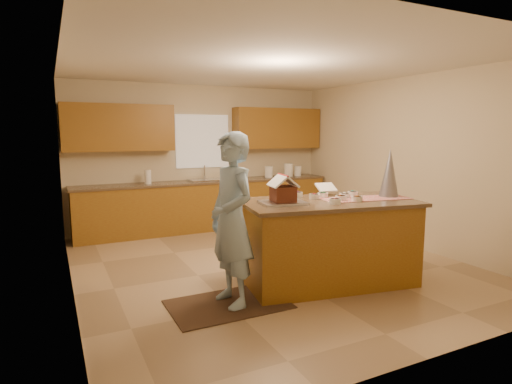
# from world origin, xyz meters

# --- Properties ---
(floor) EXTENTS (5.50, 5.50, 0.00)m
(floor) POSITION_xyz_m (0.00, 0.00, 0.00)
(floor) COLOR tan
(floor) RESTS_ON ground
(ceiling) EXTENTS (5.50, 5.50, 0.00)m
(ceiling) POSITION_xyz_m (0.00, 0.00, 2.70)
(ceiling) COLOR silver
(ceiling) RESTS_ON floor
(wall_back) EXTENTS (5.50, 5.50, 0.00)m
(wall_back) POSITION_xyz_m (0.00, 2.75, 1.35)
(wall_back) COLOR beige
(wall_back) RESTS_ON floor
(wall_front) EXTENTS (5.50, 5.50, 0.00)m
(wall_front) POSITION_xyz_m (0.00, -2.75, 1.35)
(wall_front) COLOR beige
(wall_front) RESTS_ON floor
(wall_left) EXTENTS (5.50, 5.50, 0.00)m
(wall_left) POSITION_xyz_m (-2.50, 0.00, 1.35)
(wall_left) COLOR beige
(wall_left) RESTS_ON floor
(wall_right) EXTENTS (5.50, 5.50, 0.00)m
(wall_right) POSITION_xyz_m (2.50, 0.00, 1.35)
(wall_right) COLOR beige
(wall_right) RESTS_ON floor
(stone_accent) EXTENTS (0.00, 2.50, 2.50)m
(stone_accent) POSITION_xyz_m (-2.48, -0.80, 1.25)
(stone_accent) COLOR gray
(stone_accent) RESTS_ON wall_left
(window_curtain) EXTENTS (1.05, 0.03, 1.00)m
(window_curtain) POSITION_xyz_m (0.00, 2.72, 1.65)
(window_curtain) COLOR white
(window_curtain) RESTS_ON wall_back
(back_counter_base) EXTENTS (4.80, 0.60, 0.88)m
(back_counter_base) POSITION_xyz_m (0.00, 2.45, 0.44)
(back_counter_base) COLOR #85601B
(back_counter_base) RESTS_ON floor
(back_counter_top) EXTENTS (4.85, 0.63, 0.04)m
(back_counter_top) POSITION_xyz_m (0.00, 2.45, 0.90)
(back_counter_top) COLOR brown
(back_counter_top) RESTS_ON back_counter_base
(upper_cabinet_left) EXTENTS (1.85, 0.35, 0.80)m
(upper_cabinet_left) POSITION_xyz_m (-1.55, 2.57, 1.90)
(upper_cabinet_left) COLOR brown
(upper_cabinet_left) RESTS_ON wall_back
(upper_cabinet_right) EXTENTS (1.85, 0.35, 0.80)m
(upper_cabinet_right) POSITION_xyz_m (1.55, 2.57, 1.90)
(upper_cabinet_right) COLOR brown
(upper_cabinet_right) RESTS_ON wall_back
(sink) EXTENTS (0.70, 0.45, 0.12)m
(sink) POSITION_xyz_m (0.00, 2.45, 0.89)
(sink) COLOR silver
(sink) RESTS_ON back_counter_top
(faucet) EXTENTS (0.03, 0.03, 0.28)m
(faucet) POSITION_xyz_m (0.00, 2.63, 1.06)
(faucet) COLOR silver
(faucet) RESTS_ON back_counter_top
(island_base) EXTENTS (2.12, 1.31, 0.97)m
(island_base) POSITION_xyz_m (0.32, -0.93, 0.49)
(island_base) COLOR #85601B
(island_base) RESTS_ON floor
(island_top) EXTENTS (2.22, 1.41, 0.04)m
(island_top) POSITION_xyz_m (0.32, -0.93, 0.99)
(island_top) COLOR brown
(island_top) RESTS_ON island_base
(table_runner) EXTENTS (1.15, 0.57, 0.01)m
(table_runner) POSITION_xyz_m (0.81, -1.01, 1.02)
(table_runner) COLOR #AE0F0C
(table_runner) RESTS_ON island_top
(baking_tray) EXTENTS (0.56, 0.45, 0.03)m
(baking_tray) POSITION_xyz_m (-0.29, -0.88, 1.03)
(baking_tray) COLOR silver
(baking_tray) RESTS_ON island_top
(cookbook) EXTENTS (0.27, 0.23, 0.10)m
(cookbook) POSITION_xyz_m (0.55, -0.54, 1.11)
(cookbook) COLOR white
(cookbook) RESTS_ON island_top
(tinsel_tree) EXTENTS (0.28, 0.28, 0.61)m
(tinsel_tree) POSITION_xyz_m (1.17, -1.01, 1.32)
(tinsel_tree) COLOR #A9A8B4
(tinsel_tree) RESTS_ON island_top
(rug) EXTENTS (1.24, 0.81, 0.01)m
(rug) POSITION_xyz_m (-1.04, -1.03, 0.01)
(rug) COLOR black
(rug) RESTS_ON floor
(boy) EXTENTS (0.51, 0.71, 1.82)m
(boy) POSITION_xyz_m (-0.99, -1.03, 0.92)
(boy) COLOR #9ABEDA
(boy) RESTS_ON rug
(canister_a) EXTENTS (0.16, 0.16, 0.22)m
(canister_a) POSITION_xyz_m (1.30, 2.45, 1.03)
(canister_a) COLOR white
(canister_a) RESTS_ON back_counter_top
(canister_b) EXTENTS (0.18, 0.18, 0.27)m
(canister_b) POSITION_xyz_m (1.75, 2.45, 1.05)
(canister_b) COLOR white
(canister_b) RESTS_ON back_counter_top
(canister_c) EXTENTS (0.14, 0.14, 0.20)m
(canister_c) POSITION_xyz_m (1.98, 2.45, 1.02)
(canister_c) COLOR white
(canister_c) RESTS_ON back_counter_top
(paper_towel) EXTENTS (0.11, 0.11, 0.25)m
(paper_towel) POSITION_xyz_m (-1.11, 2.45, 1.04)
(paper_towel) COLOR white
(paper_towel) RESTS_ON back_counter_top
(gingerbread_house) EXTENTS (0.35, 0.35, 0.31)m
(gingerbread_house) POSITION_xyz_m (-0.29, -0.88, 1.16)
(gingerbread_house) COLOR #602719
(gingerbread_house) RESTS_ON baking_tray
(candy_bowls) EXTENTS (0.81, 0.77, 0.06)m
(candy_bowls) POSITION_xyz_m (0.43, -0.85, 1.05)
(candy_bowls) COLOR orange
(candy_bowls) RESTS_ON island_top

